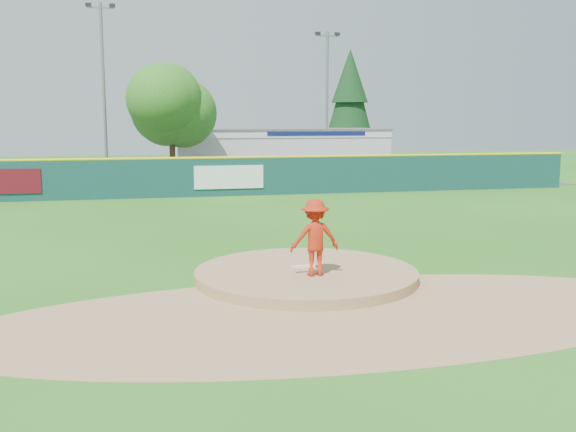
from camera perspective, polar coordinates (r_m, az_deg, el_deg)
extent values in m
plane|color=#286B19|center=(15.97, 1.61, -5.66)|extent=(120.00, 120.00, 0.00)
cylinder|color=#9E774C|center=(15.97, 1.61, -5.66)|extent=(5.50, 5.50, 0.50)
cube|color=white|center=(16.19, 1.35, -4.48)|extent=(0.60, 0.15, 0.04)
cylinder|color=#9E774C|center=(13.19, 4.91, -8.72)|extent=(15.40, 15.40, 0.01)
cube|color=#38383A|center=(42.35, -7.59, 3.15)|extent=(44.00, 16.00, 0.02)
imported|color=red|center=(15.16, 2.40, -1.93)|extent=(1.18, 0.69, 1.83)
imported|color=white|center=(39.39, 1.98, 3.89)|extent=(5.28, 2.59, 1.44)
cube|color=silver|center=(48.07, -1.02, 5.75)|extent=(15.00, 8.00, 3.20)
cube|color=white|center=(44.10, 0.06, 7.32)|extent=(15.00, 0.06, 0.55)
cube|color=#0F194C|center=(44.55, 2.60, 7.33)|extent=(7.00, 0.03, 0.28)
cube|color=#59595B|center=(48.02, -1.03, 7.72)|extent=(15.20, 8.20, 0.12)
cube|color=maroon|center=(33.68, -24.13, 2.81)|extent=(3.60, 0.04, 1.20)
cube|color=white|center=(33.33, -5.27, 3.46)|extent=(3.60, 0.04, 1.20)
cube|color=#123C3C|center=(33.34, -6.17, 3.45)|extent=(40.00, 0.10, 2.00)
cylinder|color=yellow|center=(33.27, -6.19, 5.17)|extent=(40.00, 0.14, 0.14)
cylinder|color=#382314|center=(40.12, -10.21, 4.64)|extent=(0.36, 0.36, 2.60)
sphere|color=#387F23|center=(40.04, -10.33, 9.30)|extent=(5.60, 5.60, 5.60)
cylinder|color=#382314|center=(53.80, 5.43, 5.15)|extent=(0.40, 0.40, 1.60)
cone|color=#113A16|center=(53.74, 5.51, 10.22)|extent=(4.40, 4.40, 7.90)
cylinder|color=gray|center=(42.07, -16.04, 10.35)|extent=(0.20, 0.20, 11.00)
cube|color=gray|center=(42.59, -16.34, 17.35)|extent=(1.60, 0.10, 0.10)
cube|color=black|center=(42.65, -17.33, 17.50)|extent=(0.35, 0.25, 0.20)
cube|color=black|center=(42.58, -15.36, 17.60)|extent=(0.35, 0.25, 0.20)
cylinder|color=gray|center=(45.85, 3.48, 9.85)|extent=(0.20, 0.20, 10.00)
cube|color=gray|center=(46.20, 3.53, 15.69)|extent=(1.60, 0.10, 0.10)
cube|color=black|center=(46.03, 2.66, 15.91)|extent=(0.35, 0.25, 0.20)
cube|color=black|center=(46.42, 4.39, 15.83)|extent=(0.35, 0.25, 0.20)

